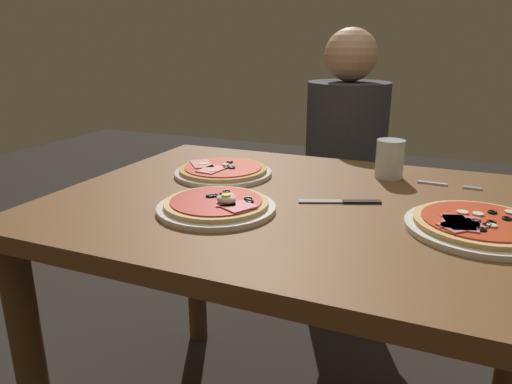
% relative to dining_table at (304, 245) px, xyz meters
% --- Properties ---
extents(dining_table, '(1.20, 0.88, 0.77)m').
position_rel_dining_table_xyz_m(dining_table, '(0.00, 0.00, 0.00)').
color(dining_table, brown).
rests_on(dining_table, ground).
extents(pizza_foreground, '(0.27, 0.27, 0.05)m').
position_rel_dining_table_xyz_m(pizza_foreground, '(-0.16, -0.15, 0.13)').
color(pizza_foreground, white).
rests_on(pizza_foreground, dining_table).
extents(pizza_across_left, '(0.29, 0.29, 0.03)m').
position_rel_dining_table_xyz_m(pizza_across_left, '(0.38, -0.05, 0.13)').
color(pizza_across_left, white).
rests_on(pizza_across_left, dining_table).
extents(pizza_across_right, '(0.27, 0.27, 0.03)m').
position_rel_dining_table_xyz_m(pizza_across_right, '(-0.28, 0.12, 0.13)').
color(pizza_across_right, white).
rests_on(pizza_across_right, dining_table).
extents(water_glass_near, '(0.08, 0.08, 0.11)m').
position_rel_dining_table_xyz_m(water_glass_near, '(0.15, 0.28, 0.16)').
color(water_glass_near, silver).
rests_on(water_glass_near, dining_table).
extents(fork, '(0.16, 0.02, 0.00)m').
position_rel_dining_table_xyz_m(fork, '(0.30, 0.26, 0.12)').
color(fork, silver).
rests_on(fork, dining_table).
extents(knife, '(0.19, 0.09, 0.01)m').
position_rel_dining_table_xyz_m(knife, '(0.09, 0.02, 0.12)').
color(knife, silver).
rests_on(knife, dining_table).
extents(diner_person, '(0.32, 0.32, 1.18)m').
position_rel_dining_table_xyz_m(diner_person, '(-0.09, 0.82, -0.09)').
color(diner_person, black).
rests_on(diner_person, ground).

